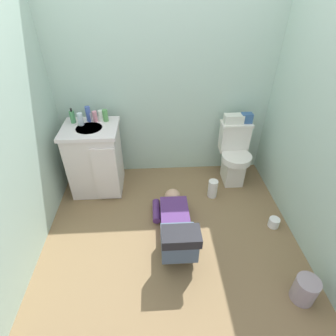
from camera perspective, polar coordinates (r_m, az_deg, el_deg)
name	(u,v)px	position (r m, az deg, el deg)	size (l,w,h in m)	color
ground_plane	(170,230)	(2.85, 0.41, -13.18)	(2.99, 3.17, 0.04)	olive
wall_back	(164,79)	(3.13, -0.87, 18.58)	(2.65, 0.08, 2.40)	#ABC9B9
wall_left	(0,129)	(2.38, -32.27, 7.09)	(0.08, 2.17, 2.40)	#ABC9B9
wall_right	(331,120)	(2.51, 31.57, 8.71)	(0.08, 2.17, 2.40)	#ABC9B9
toilet	(234,154)	(3.34, 13.97, 2.83)	(0.36, 0.46, 0.75)	silver
vanity_cabinet	(96,159)	(3.19, -15.25, 1.96)	(0.60, 0.53, 0.82)	silver
faucet	(91,117)	(3.10, -16.19, 10.41)	(0.02, 0.02, 0.10)	silver
person_plumber	(176,227)	(2.62, 1.73, -12.47)	(0.39, 1.06, 0.52)	#512D6B
tissue_box	(234,119)	(3.19, 13.89, 10.21)	(0.22, 0.11, 0.10)	silver
toiletry_bag	(247,118)	(3.24, 16.48, 10.23)	(0.12, 0.09, 0.11)	#33598C
soap_dispenser	(72,117)	(3.12, -19.76, 10.27)	(0.06, 0.06, 0.17)	#489056
bottle_clear	(80,119)	(3.04, -18.23, 9.91)	(0.06, 0.06, 0.14)	silver
bottle_blue	(88,114)	(3.09, -16.68, 11.02)	(0.05, 0.05, 0.17)	#445EB6
bottle_pink	(95,116)	(3.08, -15.37, 10.60)	(0.05, 0.05, 0.12)	pink
bottle_white	(101,116)	(3.08, -14.15, 10.81)	(0.06, 0.06, 0.12)	white
bottle_green	(105,115)	(3.06, -13.26, 10.88)	(0.06, 0.06, 0.13)	#539850
trash_can	(305,290)	(2.56, 27.26, -22.13)	(0.19, 0.19, 0.23)	gray
paper_towel_roll	(213,189)	(3.17, 9.54, -4.36)	(0.11, 0.11, 0.22)	white
toilet_paper_roll	(274,222)	(3.03, 21.71, -10.78)	(0.11, 0.11, 0.10)	white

